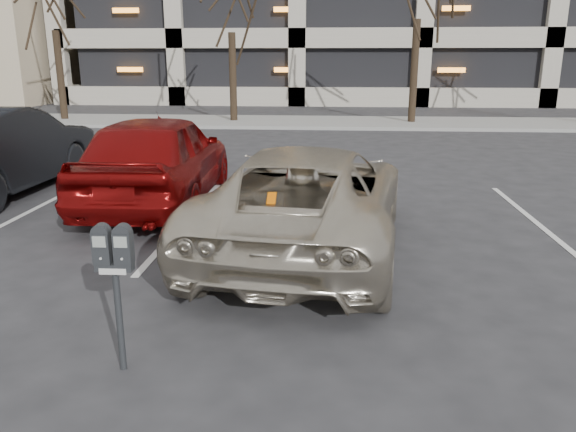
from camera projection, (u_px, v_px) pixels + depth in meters
The scene contains 6 objects.
ground at pixel (254, 272), 6.88m from camera, with size 140.00×140.00×0.00m, color #28282B.
sidewalk at pixel (309, 122), 22.21m from camera, with size 80.00×4.00×0.12m, color gray.
stall_lines at pixel (188, 218), 9.19m from camera, with size 16.90×5.20×0.00m.
parking_meter at pixel (114, 262), 4.49m from camera, with size 0.32×0.13×1.25m.
suv_silver at pixel (308, 198), 7.56m from camera, with size 2.95×5.37×1.43m.
car_red at pixel (158, 158), 9.94m from camera, with size 1.94×4.83×1.64m, color maroon.
Camera 1 is at (0.92, -6.38, 2.54)m, focal length 35.00 mm.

